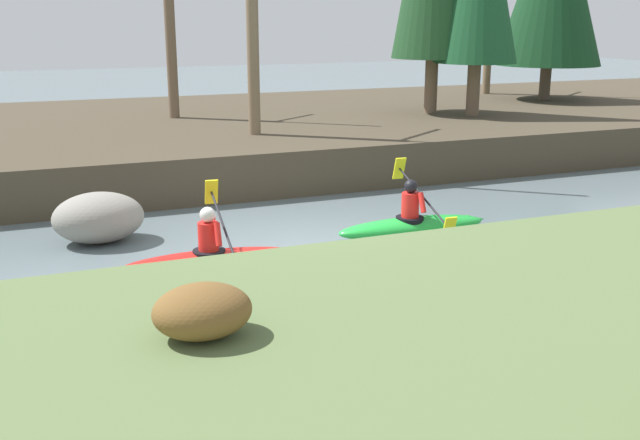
{
  "coord_description": "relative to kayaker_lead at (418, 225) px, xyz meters",
  "views": [
    {
      "loc": [
        -3.84,
        -11.05,
        3.67
      ],
      "look_at": [
        0.4,
        -0.48,
        0.55
      ],
      "focal_mm": 42.0,
      "sensor_mm": 36.0,
      "label": 1
    }
  ],
  "objects": [
    {
      "name": "kayaker_lead",
      "position": [
        0.0,
        0.0,
        0.0
      ],
      "size": [
        2.78,
        2.07,
        1.2
      ],
      "rotation": [
        0.0,
        0.0,
        -0.04
      ],
      "color": "green",
      "rests_on": "ground"
    },
    {
      "name": "bare_tree_mid_downstream",
      "position": [
        9.33,
        11.96,
        3.32
      ],
      "size": [
        3.0,
        2.97,
        5.4
      ],
      "color": "#7A664C",
      "rests_on": "riverbank_far"
    },
    {
      "name": "ground_plane",
      "position": [
        -2.33,
        0.21,
        -0.2
      ],
      "size": [
        90.0,
        90.0,
        0.0
      ],
      "primitive_type": "plane",
      "color": "slate"
    },
    {
      "name": "kayaker_middle",
      "position": [
        -3.63,
        -0.56,
        0.0
      ],
      "size": [
        2.79,
        2.07,
        1.2
      ],
      "rotation": [
        0.0,
        0.0,
        -0.07
      ],
      "color": "red",
      "rests_on": "ground"
    },
    {
      "name": "riverbank_far",
      "position": [
        -2.33,
        9.27,
        0.29
      ],
      "size": [
        44.0,
        11.78,
        0.98
      ],
      "color": "#473D2D",
      "rests_on": "ground"
    },
    {
      "name": "shrub_clump_second",
      "position": [
        -4.82,
        -4.61,
        0.9
      ],
      "size": [
        0.91,
        0.76,
        0.49
      ],
      "color": "brown",
      "rests_on": "riverbank_near"
    },
    {
      "name": "bare_tree_upstream",
      "position": [
        -2.24,
        9.63,
        3.43
      ],
      "size": [
        3.12,
        3.08,
        5.62
      ],
      "color": "brown",
      "rests_on": "riverbank_far"
    },
    {
      "name": "boulder_midstream",
      "position": [
        -5.13,
        1.67,
        0.23
      ],
      "size": [
        1.5,
        1.17,
        0.85
      ],
      "color": "gray",
      "rests_on": "ground"
    },
    {
      "name": "riverbank_near",
      "position": [
        -2.33,
        -6.06,
        0.23
      ],
      "size": [
        44.0,
        7.5,
        0.85
      ],
      "color": "#5B7042",
      "rests_on": "ground"
    }
  ]
}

